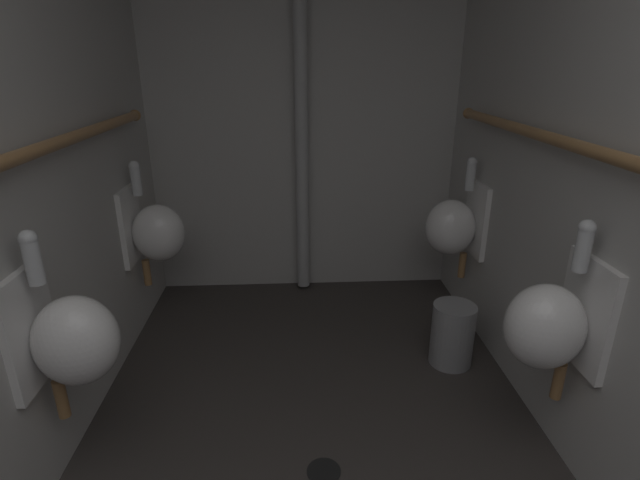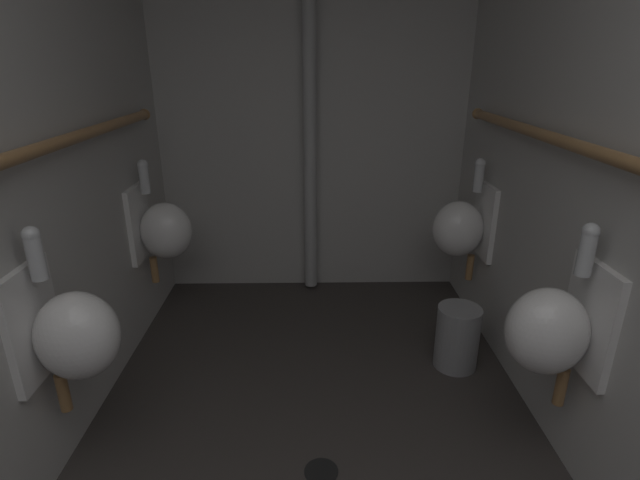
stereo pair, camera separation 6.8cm
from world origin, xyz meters
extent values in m
cube|color=#383330|center=(0.00, 1.71, -0.04)|extent=(2.19, 3.55, 0.08)
cube|color=#B8B6B2|center=(1.07, 1.71, 1.29)|extent=(0.06, 3.55, 2.57)
cube|color=#B8B6B2|center=(0.00, 3.46, 1.29)|extent=(2.19, 0.06, 2.57)
ellipsoid|color=white|center=(-0.87, 1.69, 0.63)|extent=(0.30, 0.26, 0.34)
cube|color=white|center=(-1.02, 1.69, 0.68)|extent=(0.03, 0.30, 0.44)
cylinder|color=silver|center=(-0.96, 1.69, 0.94)|extent=(0.06, 0.06, 0.16)
sphere|color=silver|center=(-0.96, 1.69, 1.02)|extent=(0.06, 0.06, 0.06)
cylinder|color=#9E7042|center=(-0.97, 1.69, 0.38)|extent=(0.04, 0.04, 0.16)
ellipsoid|color=white|center=(-0.87, 2.84, 0.63)|extent=(0.30, 0.26, 0.34)
cube|color=white|center=(-1.02, 2.84, 0.68)|extent=(0.03, 0.30, 0.44)
cylinder|color=silver|center=(-0.96, 2.84, 0.94)|extent=(0.06, 0.06, 0.16)
sphere|color=silver|center=(-0.96, 2.84, 1.02)|extent=(0.06, 0.06, 0.06)
cylinder|color=#9E7042|center=(-0.97, 2.84, 0.38)|extent=(0.04, 0.04, 0.16)
ellipsoid|color=white|center=(0.87, 1.69, 0.63)|extent=(0.30, 0.26, 0.34)
cube|color=white|center=(1.02, 1.69, 0.68)|extent=(0.03, 0.30, 0.44)
cylinder|color=silver|center=(0.96, 1.69, 0.94)|extent=(0.06, 0.06, 0.16)
sphere|color=silver|center=(0.96, 1.69, 1.02)|extent=(0.06, 0.06, 0.06)
cylinder|color=#9E7042|center=(0.97, 1.69, 0.38)|extent=(0.04, 0.04, 0.16)
ellipsoid|color=white|center=(0.87, 2.84, 0.63)|extent=(0.30, 0.26, 0.34)
cube|color=white|center=(1.02, 2.84, 0.68)|extent=(0.03, 0.30, 0.44)
cylinder|color=silver|center=(0.96, 2.84, 0.94)|extent=(0.06, 0.06, 0.16)
sphere|color=silver|center=(0.96, 2.84, 1.02)|extent=(0.06, 0.06, 0.06)
cylinder|color=#9E7042|center=(0.97, 2.84, 0.38)|extent=(0.04, 0.04, 0.16)
cylinder|color=#9E7042|center=(-0.98, 1.68, 1.28)|extent=(0.05, 2.71, 0.05)
sphere|color=#9E7042|center=(-0.98, 3.04, 1.28)|extent=(0.06, 0.06, 0.06)
cylinder|color=#9E7042|center=(0.98, 1.68, 1.28)|extent=(0.05, 2.72, 0.05)
sphere|color=#9E7042|center=(0.98, 3.04, 1.28)|extent=(0.06, 0.06, 0.06)
cylinder|color=#B2B2B2|center=(-0.01, 3.35, 1.29)|extent=(0.09, 0.09, 2.52)
cylinder|color=black|center=(0.03, 1.65, 0.00)|extent=(0.14, 0.14, 0.01)
cylinder|color=gray|center=(0.77, 2.37, 0.18)|extent=(0.23, 0.23, 0.35)
camera|label=1|loc=(-0.07, 0.14, 1.58)|focal=27.07mm
camera|label=2|loc=(-0.01, 0.14, 1.58)|focal=27.07mm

